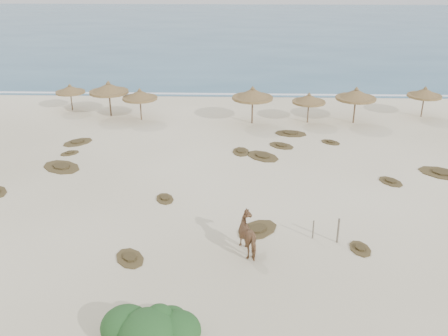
{
  "coord_description": "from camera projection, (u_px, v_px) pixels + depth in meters",
  "views": [
    {
      "loc": [
        0.77,
        -22.62,
        12.79
      ],
      "look_at": [
        -0.1,
        5.0,
        0.97
      ],
      "focal_mm": 40.0,
      "sensor_mm": 36.0,
      "label": 1
    }
  ],
  "objects": [
    {
      "name": "scrub_4",
      "position": [
        391.0,
        181.0,
        30.47
      ],
      "size": [
        1.79,
        2.02,
        0.16
      ],
      "rotation": [
        0.0,
        0.0,
        2.07
      ],
      "color": "brown",
      "rests_on": "ground"
    },
    {
      "name": "foam_line",
      "position": [
        232.0,
        94.0,
        49.73
      ],
      "size": [
        70.0,
        0.6,
        0.01
      ],
      "primitive_type": "cube",
      "color": "white",
      "rests_on": "ground"
    },
    {
      "name": "palapa_5",
      "position": [
        356.0,
        95.0,
        40.34
      ],
      "size": [
        3.28,
        3.28,
        3.06
      ],
      "rotation": [
        0.0,
        0.0,
        -0.01
      ],
      "color": "brown",
      "rests_on": "ground"
    },
    {
      "name": "fence_post_far",
      "position": [
        313.0,
        230.0,
        24.26
      ],
      "size": [
        0.08,
        0.08,
        0.98
      ],
      "primitive_type": "cylinder",
      "rotation": [
        0.0,
        0.0,
        0.2
      ],
      "color": "#6E6152",
      "rests_on": "ground"
    },
    {
      "name": "scrub_13",
      "position": [
        241.0,
        152.0,
        35.11
      ],
      "size": [
        1.31,
        1.9,
        0.16
      ],
      "rotation": [
        0.0,
        0.0,
        1.65
      ],
      "color": "brown",
      "rests_on": "ground"
    },
    {
      "name": "scrub_14",
      "position": [
        291.0,
        133.0,
        38.69
      ],
      "size": [
        2.7,
        2.01,
        0.16
      ],
      "rotation": [
        0.0,
        0.0,
        2.96
      ],
      "color": "brown",
      "rests_on": "ground"
    },
    {
      "name": "scrub_2",
      "position": [
        165.0,
        199.0,
        28.33
      ],
      "size": [
        1.41,
        1.72,
        0.16
      ],
      "rotation": [
        0.0,
        0.0,
        1.92
      ],
      "color": "brown",
      "rests_on": "ground"
    },
    {
      "name": "scrub_10",
      "position": [
        331.0,
        142.0,
        36.88
      ],
      "size": [
        1.77,
        1.71,
        0.16
      ],
      "rotation": [
        0.0,
        0.0,
        2.45
      ],
      "color": "brown",
      "rests_on": "ground"
    },
    {
      "name": "palapa_1",
      "position": [
        109.0,
        89.0,
        42.02
      ],
      "size": [
        4.1,
        4.1,
        3.12
      ],
      "rotation": [
        0.0,
        0.0,
        0.27
      ],
      "color": "brown",
      "rests_on": "ground"
    },
    {
      "name": "ocean",
      "position": [
        236.0,
        28.0,
        94.76
      ],
      "size": [
        200.0,
        100.0,
        0.01
      ],
      "primitive_type": "cube",
      "color": "#275575",
      "rests_on": "ground"
    },
    {
      "name": "fence_post_near",
      "position": [
        338.0,
        231.0,
        23.85
      ],
      "size": [
        0.11,
        0.11,
        1.3
      ],
      "primitive_type": "cylinder",
      "rotation": [
        0.0,
        0.0,
        -0.17
      ],
      "color": "#6E6152",
      "rests_on": "ground"
    },
    {
      "name": "palapa_4",
      "position": [
        309.0,
        99.0,
        40.6
      ],
      "size": [
        3.61,
        3.61,
        2.56
      ],
      "rotation": [
        0.0,
        0.0,
        0.42
      ],
      "color": "brown",
      "rests_on": "ground"
    },
    {
      "name": "scrub_3",
      "position": [
        263.0,
        156.0,
        34.31
      ],
      "size": [
        2.96,
        2.98,
        0.16
      ],
      "rotation": [
        0.0,
        0.0,
        2.34
      ],
      "color": "brown",
      "rests_on": "ground"
    },
    {
      "name": "horse",
      "position": [
        250.0,
        235.0,
        23.04
      ],
      "size": [
        1.66,
        2.31,
        1.78
      ],
      "primitive_type": "imported",
      "rotation": [
        0.0,
        0.0,
        3.52
      ],
      "color": "#906441",
      "rests_on": "ground"
    },
    {
      "name": "scrub_11",
      "position": [
        130.0,
        258.0,
        22.77
      ],
      "size": [
        1.95,
        2.18,
        0.16
      ],
      "rotation": [
        0.0,
        0.0,
        2.1
      ],
      "color": "brown",
      "rests_on": "ground"
    },
    {
      "name": "palapa_0",
      "position": [
        70.0,
        90.0,
        43.9
      ],
      "size": [
        3.35,
        3.35,
        2.42
      ],
      "rotation": [
        0.0,
        0.0,
        0.37
      ],
      "color": "brown",
      "rests_on": "ground"
    },
    {
      "name": "bush",
      "position": [
        149.0,
        334.0,
        17.5
      ],
      "size": [
        3.63,
        3.2,
        1.63
      ],
      "rotation": [
        0.0,
        0.0,
        0.13
      ],
      "color": "#265323",
      "rests_on": "ground"
    },
    {
      "name": "scrub_1",
      "position": [
        61.0,
        167.0,
        32.58
      ],
      "size": [
        3.48,
        3.27,
        0.16
      ],
      "rotation": [
        0.0,
        0.0,
        2.5
      ],
      "color": "brown",
      "rests_on": "ground"
    },
    {
      "name": "palapa_2",
      "position": [
        140.0,
        95.0,
        41.21
      ],
      "size": [
        3.73,
        3.73,
        2.74
      ],
      "rotation": [
        0.0,
        0.0,
        -0.34
      ],
      "color": "brown",
      "rests_on": "ground"
    },
    {
      "name": "scrub_5",
      "position": [
        442.0,
        173.0,
        31.64
      ],
      "size": [
        3.54,
        3.24,
        0.16
      ],
      "rotation": [
        0.0,
        0.0,
        2.56
      ],
      "color": "brown",
      "rests_on": "ground"
    },
    {
      "name": "scrub_6",
      "position": [
        78.0,
        142.0,
        36.89
      ],
      "size": [
        2.64,
        2.71,
        0.16
      ],
      "rotation": [
        0.0,
        0.0,
        0.85
      ],
      "color": "brown",
      "rests_on": "ground"
    },
    {
      "name": "palapa_6",
      "position": [
        425.0,
        93.0,
        42.03
      ],
      "size": [
        3.8,
        3.8,
        2.68
      ],
      "rotation": [
        0.0,
        0.0,
        -0.43
      ],
      "color": "brown",
      "rests_on": "ground"
    },
    {
      "name": "scrub_8",
      "position": [
        70.0,
        153.0,
        34.86
      ],
      "size": [
        1.58,
        1.55,
        0.16
      ],
      "rotation": [
        0.0,
        0.0,
        0.73
      ],
      "color": "brown",
      "rests_on": "ground"
    },
    {
      "name": "scrub_7",
      "position": [
        281.0,
        146.0,
        36.22
      ],
      "size": [
        2.32,
        2.19,
        0.16
      ],
      "rotation": [
        0.0,
        0.0,
        2.48
      ],
      "color": "brown",
      "rests_on": "ground"
    },
    {
      "name": "scrub_12",
      "position": [
        360.0,
        248.0,
        23.51
      ],
      "size": [
        1.17,
        1.59,
        0.16
      ],
      "rotation": [
        0.0,
        0.0,
        1.73
      ],
      "color": "brown",
      "rests_on": "ground"
    },
    {
      "name": "ground",
      "position": [
        223.0,
        223.0,
        25.84
      ],
      "size": [
        160.0,
        160.0,
        0.0
      ],
      "primitive_type": "plane",
      "color": "white",
      "rests_on": "ground"
    },
    {
      "name": "scrub_9",
      "position": [
        257.0,
        229.0,
        25.15
      ],
      "size": [
        2.79,
        2.84,
        0.16
      ],
      "rotation": [
        0.0,
        0.0,
        0.83
      ],
      "color": "brown",
      "rests_on": "ground"
    },
    {
      "name": "palapa_3",
      "position": [
        253.0,
        94.0,
        40.28
      ],
      "size": [
        3.81,
        3.81,
        3.13
      ],
      "rotation": [
        0.0,
        0.0,
        -0.15
      ],
      "color": "brown",
      "rests_on": "ground"
    }
  ]
}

